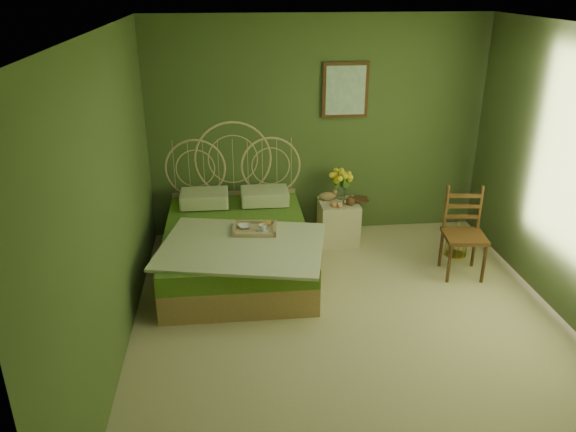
{
  "coord_description": "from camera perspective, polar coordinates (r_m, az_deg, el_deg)",
  "views": [
    {
      "loc": [
        -1.04,
        -4.21,
        2.96
      ],
      "look_at": [
        -0.49,
        1.0,
        0.72
      ],
      "focal_mm": 35.0,
      "sensor_mm": 36.0,
      "label": 1
    }
  ],
  "objects": [
    {
      "name": "book_upper",
      "position": [
        6.7,
        6.7,
        1.74
      ],
      "size": [
        0.21,
        0.25,
        0.02
      ],
      "primitive_type": "imported",
      "rotation": [
        0.0,
        0.0,
        -0.26
      ],
      "color": "#472819",
      "rests_on": "nightstand"
    },
    {
      "name": "floor",
      "position": [
        5.25,
        6.58,
        -11.36
      ],
      "size": [
        4.5,
        4.5,
        0.0
      ],
      "primitive_type": "plane",
      "color": "tan",
      "rests_on": "ground"
    },
    {
      "name": "birdcage",
      "position": [
        6.7,
        16.77,
        -2.42
      ],
      "size": [
        0.24,
        0.24,
        0.37
      ],
      "rotation": [
        0.0,
        0.0,
        0.05
      ],
      "color": "#B19538",
      "rests_on": "floor"
    },
    {
      "name": "coffee_cup",
      "position": [
        5.77,
        -2.59,
        -1.24
      ],
      "size": [
        0.1,
        0.1,
        0.08
      ],
      "primitive_type": "imported",
      "rotation": [
        0.0,
        0.0,
        0.25
      ],
      "color": "white",
      "rests_on": "bed"
    },
    {
      "name": "cereal_bowl",
      "position": [
        5.87,
        -4.4,
        -1.08
      ],
      "size": [
        0.16,
        0.16,
        0.03
      ],
      "primitive_type": "imported",
      "rotation": [
        0.0,
        0.0,
        0.15
      ],
      "color": "white",
      "rests_on": "bed"
    },
    {
      "name": "book_lower",
      "position": [
        6.71,
        6.69,
        1.57
      ],
      "size": [
        0.22,
        0.25,
        0.02
      ],
      "primitive_type": "imported",
      "rotation": [
        0.0,
        0.0,
        0.38
      ],
      "color": "#381E0F",
      "rests_on": "nightstand"
    },
    {
      "name": "nightstand",
      "position": [
        6.73,
        5.19,
        0.18
      ],
      "size": [
        0.46,
        0.47,
        0.93
      ],
      "color": "beige",
      "rests_on": "floor"
    },
    {
      "name": "wall_left",
      "position": [
        4.62,
        -17.63,
        0.98
      ],
      "size": [
        0.0,
        4.5,
        4.5
      ],
      "primitive_type": "plane",
      "rotation": [
        1.57,
        0.0,
        1.57
      ],
      "color": "#495D31",
      "rests_on": "floor"
    },
    {
      "name": "bed",
      "position": [
        6.1,
        -5.21,
        -2.71
      ],
      "size": [
        1.79,
        2.26,
        1.4
      ],
      "color": "tan",
      "rests_on": "floor"
    },
    {
      "name": "ceiling",
      "position": [
        4.35,
        8.21,
        18.2
      ],
      "size": [
        4.5,
        4.5,
        0.0
      ],
      "primitive_type": "plane",
      "rotation": [
        3.14,
        0.0,
        0.0
      ],
      "color": "silver",
      "rests_on": "wall_back"
    },
    {
      "name": "wall_art",
      "position": [
        6.68,
        5.85,
        12.6
      ],
      "size": [
        0.54,
        0.04,
        0.64
      ],
      "color": "#3A200F",
      "rests_on": "wall_back"
    },
    {
      "name": "wall_back",
      "position": [
        6.75,
        3.02,
        8.87
      ],
      "size": [
        4.0,
        0.0,
        4.0
      ],
      "primitive_type": "plane",
      "rotation": [
        1.57,
        0.0,
        0.0
      ],
      "color": "#495D31",
      "rests_on": "floor"
    },
    {
      "name": "chair",
      "position": [
        6.21,
        17.31,
        -1.04
      ],
      "size": [
        0.47,
        0.47,
        0.95
      ],
      "rotation": [
        0.0,
        0.0,
        -0.12
      ],
      "color": "#3A200F",
      "rests_on": "floor"
    }
  ]
}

